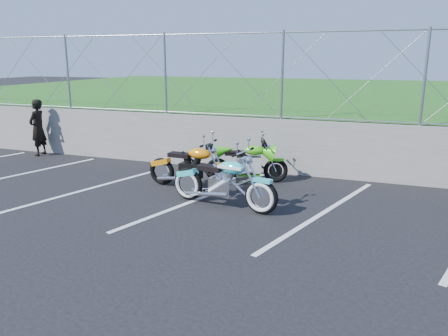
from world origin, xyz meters
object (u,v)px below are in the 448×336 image
(sportbike_green, at_px, (248,164))
(person_standing, at_px, (38,128))
(naked_orange, at_px, (193,169))
(cruiser_turquoise, at_px, (224,184))

(sportbike_green, distance_m, person_standing, 6.40)
(naked_orange, relative_size, sportbike_green, 1.16)
(cruiser_turquoise, height_order, person_standing, person_standing)
(cruiser_turquoise, distance_m, person_standing, 6.87)
(cruiser_turquoise, xyz_separation_m, person_standing, (-6.44, 2.37, 0.35))
(cruiser_turquoise, bearing_deg, person_standing, 170.64)
(naked_orange, bearing_deg, person_standing, 167.61)
(naked_orange, height_order, sportbike_green, naked_orange)
(cruiser_turquoise, xyz_separation_m, sportbike_green, (-0.08, 1.74, -0.03))
(person_standing, bearing_deg, cruiser_turquoise, 62.94)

